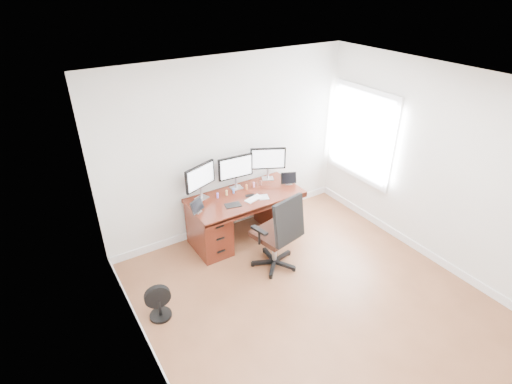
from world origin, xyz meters
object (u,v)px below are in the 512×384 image
desk (244,214)px  floor_fan (159,303)px  office_chair (278,244)px  keyboard (254,199)px  monitor_center (236,168)px

desk → floor_fan: (-1.71, -0.89, -0.18)m
desk → office_chair: bearing=-89.2°
desk → floor_fan: bearing=-152.6°
floor_fan → keyboard: (1.76, 0.70, 0.54)m
desk → office_chair: size_ratio=1.47×
monitor_center → keyboard: bearing=-79.5°
monitor_center → floor_fan: bearing=-142.4°
desk → monitor_center: bearing=90.0°
desk → monitor_center: 0.72m
desk → keyboard: size_ratio=6.24×
office_chair → floor_fan: size_ratio=2.53×
floor_fan → office_chair: bearing=10.4°
floor_fan → monitor_center: bearing=43.0°
floor_fan → monitor_center: (1.71, 1.13, 0.86)m
office_chair → floor_fan: 1.73m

